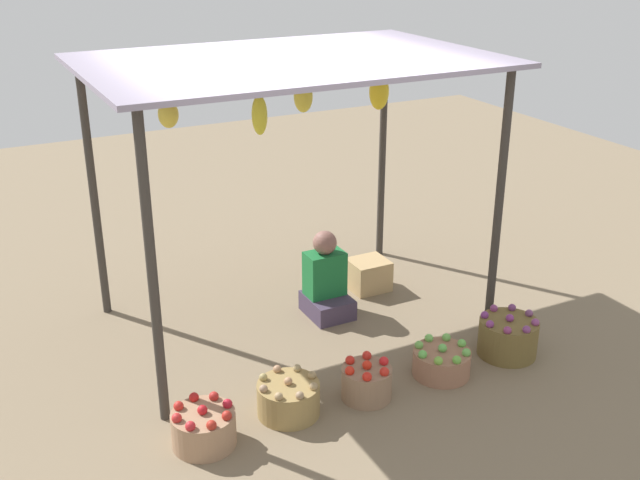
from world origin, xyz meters
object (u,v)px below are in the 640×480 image
object	(u,v)px
basket_potatoes	(288,398)
basket_green_apples	(442,362)
basket_red_tomatoes	(367,382)
vendor_person	(326,283)
basket_purple_onions	(508,337)
basket_red_apples	(204,428)
wooden_crate_near_vendor	(368,275)

from	to	relation	value
basket_potatoes	basket_green_apples	xyz separation A→B (m)	(1.27, -0.07, -0.02)
basket_potatoes	basket_red_tomatoes	bearing A→B (deg)	-7.35
vendor_person	basket_purple_onions	size ratio (longest dim) A/B	1.65
vendor_person	basket_green_apples	bearing A→B (deg)	-75.52
vendor_person	basket_red_apples	bearing A→B (deg)	-141.02
basket_potatoes	basket_green_apples	distance (m)	1.27
vendor_person	basket_potatoes	world-z (taller)	vendor_person
basket_purple_onions	basket_green_apples	bearing A→B (deg)	-179.27
vendor_person	basket_red_tomatoes	world-z (taller)	vendor_person
basket_green_apples	basket_potatoes	bearing A→B (deg)	176.86
vendor_person	basket_red_apples	xyz separation A→B (m)	(-1.59, -1.28, -0.17)
basket_red_apples	basket_potatoes	distance (m)	0.65
wooden_crate_near_vendor	basket_potatoes	bearing A→B (deg)	-135.79
basket_red_tomatoes	vendor_person	bearing A→B (deg)	75.35
wooden_crate_near_vendor	basket_purple_onions	bearing A→B (deg)	-75.55
basket_red_apples	basket_green_apples	size ratio (longest dim) A/B	0.97
basket_red_apples	basket_red_tomatoes	distance (m)	1.25
wooden_crate_near_vendor	vendor_person	bearing A→B (deg)	-156.38
basket_potatoes	basket_green_apples	size ratio (longest dim) A/B	1.00
basket_green_apples	wooden_crate_near_vendor	xyz separation A→B (m)	(0.25, 1.55, 0.04)
basket_red_apples	basket_purple_onions	bearing A→B (deg)	-0.04
basket_purple_onions	wooden_crate_near_vendor	world-z (taller)	basket_purple_onions
basket_green_apples	vendor_person	bearing A→B (deg)	104.48
basket_red_apples	basket_purple_onions	distance (m)	2.57
basket_red_apples	vendor_person	bearing A→B (deg)	38.98
basket_red_apples	wooden_crate_near_vendor	bearing A→B (deg)	35.32
wooden_crate_near_vendor	basket_red_apples	bearing A→B (deg)	-144.68
vendor_person	basket_green_apples	world-z (taller)	vendor_person
vendor_person	wooden_crate_near_vendor	world-z (taller)	vendor_person
basket_red_apples	basket_red_tomatoes	xyz separation A→B (m)	(1.25, -0.02, 0.00)
basket_green_apples	basket_purple_onions	bearing A→B (deg)	0.73
basket_potatoes	basket_red_tomatoes	distance (m)	0.60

